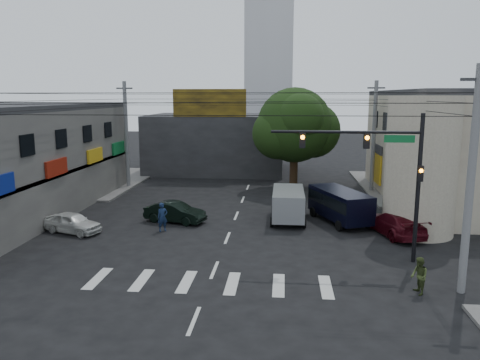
# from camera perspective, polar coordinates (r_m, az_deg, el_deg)

# --- Properties ---
(ground) EXTENTS (160.00, 160.00, 0.00)m
(ground) POSITION_cam_1_polar(r_m,az_deg,el_deg) (24.95, -2.11, -8.43)
(ground) COLOR black
(ground) RESTS_ON ground
(sidewalk_far_left) EXTENTS (16.00, 16.00, 0.15)m
(sidewalk_far_left) POSITION_cam_1_polar(r_m,az_deg,el_deg) (47.18, -21.30, -0.11)
(sidewalk_far_left) COLOR #514F4C
(sidewalk_far_left) RESTS_ON ground
(sidewalk_far_right) EXTENTS (16.00, 16.00, 0.15)m
(sidewalk_far_right) POSITION_cam_1_polar(r_m,az_deg,el_deg) (44.73, 24.72, -0.89)
(sidewalk_far_right) COLOR #514F4C
(sidewalk_far_right) RESTS_ON ground
(corner_column) EXTENTS (4.00, 4.00, 8.00)m
(corner_column) POSITION_cam_1_polar(r_m,az_deg,el_deg) (28.82, 21.20, 1.60)
(corner_column) COLOR gray
(corner_column) RESTS_ON ground
(building_far) EXTENTS (14.00, 10.00, 6.00)m
(building_far) POSITION_cam_1_polar(r_m,az_deg,el_deg) (50.19, -2.80, 4.54)
(building_far) COLOR #232326
(building_far) RESTS_ON ground
(billboard) EXTENTS (7.00, 0.30, 2.60)m
(billboard) POSITION_cam_1_polar(r_m,az_deg,el_deg) (45.10, -3.74, 9.36)
(billboard) COLOR olive
(billboard) RESTS_ON building_far
(tower_distant) EXTENTS (9.00, 9.00, 44.00)m
(tower_distant) POSITION_cam_1_polar(r_m,az_deg,el_deg) (94.53, 3.64, 18.77)
(tower_distant) COLOR silver
(tower_distant) RESTS_ON ground
(street_tree) EXTENTS (6.40, 6.40, 8.70)m
(street_tree) POSITION_cam_1_polar(r_m,az_deg,el_deg) (40.52, 6.67, 6.63)
(street_tree) COLOR black
(street_tree) RESTS_ON ground
(traffic_gantry) EXTENTS (7.10, 0.35, 7.20)m
(traffic_gantry) POSITION_cam_1_polar(r_m,az_deg,el_deg) (23.13, 17.07, 1.94)
(traffic_gantry) COLOR black
(traffic_gantry) RESTS_ON ground
(utility_pole_near_right) EXTENTS (0.32, 0.32, 9.20)m
(utility_pole_near_right) POSITION_cam_1_polar(r_m,az_deg,el_deg) (20.60, 26.28, -0.30)
(utility_pole_near_right) COLOR #59595B
(utility_pole_near_right) RESTS_ON ground
(utility_pole_far_left) EXTENTS (0.32, 0.32, 9.20)m
(utility_pole_far_left) POSITION_cam_1_polar(r_m,az_deg,el_deg) (41.86, -13.68, 5.32)
(utility_pole_far_left) COLOR #59595B
(utility_pole_far_left) RESTS_ON ground
(utility_pole_far_right) EXTENTS (0.32, 0.32, 9.20)m
(utility_pole_far_right) POSITION_cam_1_polar(r_m,az_deg,el_deg) (40.26, 15.99, 5.03)
(utility_pole_far_right) COLOR #59595B
(utility_pole_far_right) RESTS_ON ground
(dark_sedan) EXTENTS (3.50, 4.68, 1.30)m
(dark_sedan) POSITION_cam_1_polar(r_m,az_deg,el_deg) (30.21, -7.93, -3.91)
(dark_sedan) COLOR black
(dark_sedan) RESTS_ON ground
(white_compact) EXTENTS (3.66, 4.47, 1.22)m
(white_compact) POSITION_cam_1_polar(r_m,az_deg,el_deg) (29.37, -19.73, -4.92)
(white_compact) COLOR silver
(white_compact) RESTS_ON ground
(maroon_sedan) EXTENTS (4.40, 5.76, 1.38)m
(maroon_sedan) POSITION_cam_1_polar(r_m,az_deg,el_deg) (28.68, 18.37, -5.03)
(maroon_sedan) COLOR #3F0911
(maroon_sedan) RESTS_ON ground
(silver_minivan) EXTENTS (4.69, 1.96, 2.02)m
(silver_minivan) POSITION_cam_1_polar(r_m,az_deg,el_deg) (30.34, 5.89, -3.10)
(silver_minivan) COLOR gray
(silver_minivan) RESTS_ON ground
(navy_van) EXTENTS (6.57, 5.62, 2.07)m
(navy_van) POSITION_cam_1_polar(r_m,az_deg,el_deg) (30.46, 12.06, -3.17)
(navy_van) COLOR black
(navy_van) RESTS_ON ground
(traffic_officer) EXTENTS (1.00, 0.98, 1.72)m
(traffic_officer) POSITION_cam_1_polar(r_m,az_deg,el_deg) (28.29, -9.42, -4.48)
(traffic_officer) COLOR #12203F
(traffic_officer) RESTS_ON ground
(pedestrian_olive) EXTENTS (0.92, 0.80, 1.55)m
(pedestrian_olive) POSITION_cam_1_polar(r_m,az_deg,el_deg) (20.69, 21.00, -10.87)
(pedestrian_olive) COLOR #36431F
(pedestrian_olive) RESTS_ON ground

